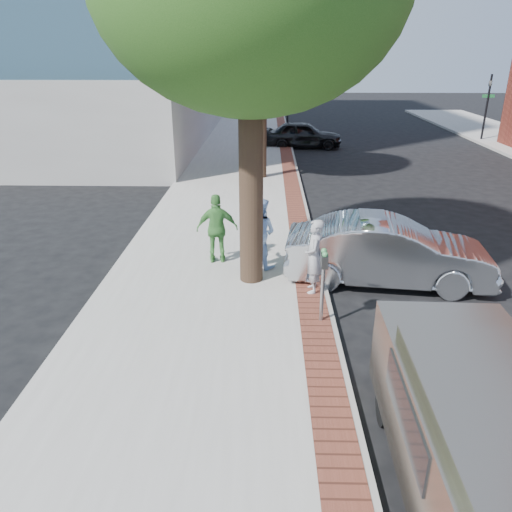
{
  "coord_description": "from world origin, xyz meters",
  "views": [
    {
      "loc": [
        -0.25,
        -8.51,
        5.0
      ],
      "look_at": [
        -0.47,
        0.73,
        1.2
      ],
      "focal_mm": 35.0,
      "sensor_mm": 36.0,
      "label": 1
    }
  ],
  "objects_px": {
    "person_officer": "(260,233)",
    "van": "(483,437)",
    "person_green": "(217,229)",
    "person_gray": "(314,257)",
    "bg_car": "(303,135)",
    "sedan_silver": "(388,252)",
    "parking_meter": "(324,271)"
  },
  "relations": [
    {
      "from": "person_green",
      "to": "bg_car",
      "type": "distance_m",
      "value": 17.04
    },
    {
      "from": "parking_meter",
      "to": "person_officer",
      "type": "bearing_deg",
      "value": 115.04
    },
    {
      "from": "sedan_silver",
      "to": "bg_car",
      "type": "bearing_deg",
      "value": 9.71
    },
    {
      "from": "person_officer",
      "to": "person_green",
      "type": "bearing_deg",
      "value": 17.65
    },
    {
      "from": "sedan_silver",
      "to": "van",
      "type": "relative_size",
      "value": 0.98
    },
    {
      "from": "person_officer",
      "to": "sedan_silver",
      "type": "relative_size",
      "value": 0.37
    },
    {
      "from": "parking_meter",
      "to": "person_gray",
      "type": "distance_m",
      "value": 1.31
    },
    {
      "from": "parking_meter",
      "to": "person_gray",
      "type": "bearing_deg",
      "value": 92.77
    },
    {
      "from": "person_gray",
      "to": "person_officer",
      "type": "distance_m",
      "value": 1.81
    },
    {
      "from": "person_green",
      "to": "sedan_silver",
      "type": "xyz_separation_m",
      "value": [
        3.98,
        -0.81,
        -0.24
      ]
    },
    {
      "from": "person_gray",
      "to": "bg_car",
      "type": "distance_m",
      "value": 18.39
    },
    {
      "from": "bg_car",
      "to": "sedan_silver",
      "type": "bearing_deg",
      "value": -173.83
    },
    {
      "from": "person_gray",
      "to": "person_green",
      "type": "relative_size",
      "value": 0.95
    },
    {
      "from": "parking_meter",
      "to": "van",
      "type": "bearing_deg",
      "value": -70.7
    },
    {
      "from": "van",
      "to": "parking_meter",
      "type": "bearing_deg",
      "value": 111.03
    },
    {
      "from": "parking_meter",
      "to": "bg_car",
      "type": "height_order",
      "value": "parking_meter"
    },
    {
      "from": "person_green",
      "to": "bg_car",
      "type": "relative_size",
      "value": 0.4
    },
    {
      "from": "person_gray",
      "to": "sedan_silver",
      "type": "relative_size",
      "value": 0.35
    },
    {
      "from": "sedan_silver",
      "to": "bg_car",
      "type": "distance_m",
      "value": 17.57
    },
    {
      "from": "person_gray",
      "to": "van",
      "type": "distance_m",
      "value": 5.5
    },
    {
      "from": "person_green",
      "to": "bg_car",
      "type": "height_order",
      "value": "person_green"
    },
    {
      "from": "parking_meter",
      "to": "sedan_silver",
      "type": "distance_m",
      "value": 2.74
    },
    {
      "from": "person_green",
      "to": "sedan_silver",
      "type": "bearing_deg",
      "value": 163.98
    },
    {
      "from": "person_gray",
      "to": "bg_car",
      "type": "bearing_deg",
      "value": 179.81
    },
    {
      "from": "bg_car",
      "to": "person_green",
      "type": "bearing_deg",
      "value": 172.81
    },
    {
      "from": "person_officer",
      "to": "person_green",
      "type": "xyz_separation_m",
      "value": [
        -1.04,
        0.25,
        0.0
      ]
    },
    {
      "from": "person_gray",
      "to": "van",
      "type": "xyz_separation_m",
      "value": [
        1.47,
        -5.3,
        -0.02
      ]
    },
    {
      "from": "person_green",
      "to": "van",
      "type": "height_order",
      "value": "person_green"
    },
    {
      "from": "sedan_silver",
      "to": "person_gray",
      "type": "bearing_deg",
      "value": 121.86
    },
    {
      "from": "person_gray",
      "to": "parking_meter",
      "type": "bearing_deg",
      "value": 5.55
    },
    {
      "from": "person_officer",
      "to": "van",
      "type": "height_order",
      "value": "person_officer"
    },
    {
      "from": "person_officer",
      "to": "van",
      "type": "xyz_separation_m",
      "value": [
        2.65,
        -6.67,
        -0.06
      ]
    }
  ]
}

